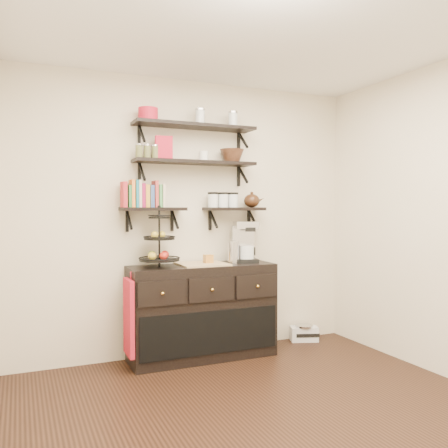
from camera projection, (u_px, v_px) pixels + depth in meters
The scene contains 21 objects.
floor at pixel (279, 424), 3.17m from camera, with size 3.50×3.50×0.00m, color black.
ceiling at pixel (280, 15), 3.07m from camera, with size 3.50×3.50×0.02m, color white.
back_wall at pixel (191, 217), 4.72m from camera, with size 3.50×0.02×2.70m, color silver.
shelf_top at pixel (195, 127), 4.57m from camera, with size 1.20×0.27×0.23m.
shelf_mid at pixel (195, 163), 4.58m from camera, with size 1.20×0.27×0.23m.
shelf_low_left at pixel (153, 210), 4.44m from camera, with size 0.60×0.25×0.23m.
shelf_low_right at pixel (234, 210), 4.78m from camera, with size 0.60×0.25×0.23m.
cookbooks at pixel (146, 195), 4.41m from camera, with size 0.40×0.15×0.26m.
glass_canisters at pixel (223, 201), 4.73m from camera, with size 0.32×0.10×0.13m.
sideboard at pixel (202, 311), 4.55m from camera, with size 1.40×0.50×0.92m.
fruit_stand at pixel (160, 247), 4.37m from camera, with size 0.37×0.37×0.54m.
candle at pixel (208, 259), 4.56m from camera, with size 0.08×0.08×0.08m, color #A86C26.
coffee_maker at pixel (245, 243), 4.74m from camera, with size 0.26×0.26×0.41m.
thermal_carafe at pixel (233, 252), 4.64m from camera, with size 0.11×0.11×0.22m, color silver.
apron at pixel (129, 317), 4.17m from camera, with size 0.04×0.29×0.67m, color maroon.
radio at pixel (304, 333), 5.14m from camera, with size 0.32×0.25×0.17m.
recipe_box at pixel (164, 148), 4.45m from camera, with size 0.16×0.06×0.22m, color #B7142B.
walnut_bowl at pixel (232, 156), 4.73m from camera, with size 0.24×0.24×0.13m, color black, non-canonical shape.
ramekins at pixel (204, 156), 4.61m from camera, with size 0.09×0.09×0.10m, color white.
teapot at pixel (252, 199), 4.85m from camera, with size 0.22×0.16×0.16m, color #351E10, non-canonical shape.
red_pot at pixel (148, 115), 4.38m from camera, with size 0.18×0.18×0.12m, color #B7142B.
Camera 1 is at (-1.58, -2.71, 1.45)m, focal length 38.00 mm.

